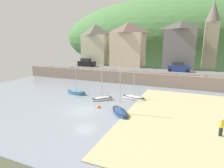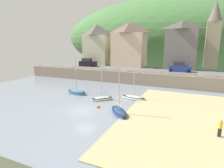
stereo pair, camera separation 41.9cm
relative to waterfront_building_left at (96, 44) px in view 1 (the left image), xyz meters
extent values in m
cube|color=gray|center=(11.33, -25.20, -7.57)|extent=(48.00, 40.00, 0.06)
cube|color=tan|center=(25.33, -23.20, -7.49)|extent=(18.00, 22.00, 0.10)
cube|color=gray|center=(11.33, -8.20, -6.34)|extent=(48.00, 2.40, 2.40)
cube|color=#606060|center=(11.33, -4.50, -5.19)|extent=(48.00, 9.00, 0.10)
ellipsoid|color=#467640|center=(13.48, 30.00, 2.04)|extent=(80.00, 44.00, 27.37)
cube|color=beige|center=(0.00, 0.00, -1.41)|extent=(6.38, 4.42, 7.45)
pyramid|color=#54514A|center=(0.00, 0.00, 3.62)|extent=(6.68, 4.72, 2.60)
cube|color=beige|center=(8.63, 0.00, -1.23)|extent=(7.48, 5.35, 7.81)
pyramid|color=brown|center=(8.63, 0.00, 3.88)|extent=(7.78, 5.65, 2.42)
cube|color=slate|center=(20.37, 0.00, -0.94)|extent=(6.44, 4.68, 8.39)
pyramid|color=#44423B|center=(20.37, 0.00, 4.14)|extent=(6.74, 4.98, 1.77)
cube|color=gray|center=(26.54, 4.00, -0.13)|extent=(2.80, 2.80, 10.01)
cone|color=#665B51|center=(26.54, 4.00, 7.06)|extent=(3.00, 3.00, 4.38)
ellipsoid|color=navy|center=(15.74, -24.67, -7.34)|extent=(3.55, 3.90, 0.71)
ellipsoid|color=black|center=(15.74, -24.67, -7.15)|extent=(3.48, 3.83, 0.12)
cylinder|color=#B2A893|center=(15.74, -24.67, -4.00)|extent=(0.09, 0.09, 5.98)
cylinder|color=gray|center=(15.74, -24.67, -6.38)|extent=(1.38, 1.65, 0.07)
ellipsoid|color=teal|center=(6.25, -19.23, -7.32)|extent=(3.83, 1.91, 0.78)
ellipsoid|color=black|center=(6.25, -19.23, -7.11)|extent=(3.75, 1.87, 0.12)
cylinder|color=#B2A893|center=(6.25, -19.23, -4.45)|extent=(0.09, 0.09, 4.96)
cylinder|color=gray|center=(6.25, -19.23, -6.25)|extent=(2.09, 0.43, 0.07)
ellipsoid|color=white|center=(15.60, -18.47, -7.35)|extent=(3.66, 1.56, 0.68)
ellipsoid|color=black|center=(15.60, -18.47, -7.16)|extent=(3.59, 1.53, 0.12)
cylinder|color=#B2A893|center=(15.60, -18.47, -5.21)|extent=(0.09, 0.09, 3.61)
cylinder|color=gray|center=(15.60, -18.47, -6.25)|extent=(1.74, 0.29, 0.07)
ellipsoid|color=white|center=(11.52, -20.64, -7.37)|extent=(3.00, 2.95, 0.62)
ellipsoid|color=black|center=(11.52, -20.64, -7.20)|extent=(2.94, 2.89, 0.12)
cylinder|color=#B2A893|center=(11.52, -20.64, -4.07)|extent=(0.09, 0.09, 5.97)
cylinder|color=gray|center=(11.52, -20.64, -6.50)|extent=(1.42, 1.37, 0.07)
cube|color=black|center=(-0.25, -4.50, -4.54)|extent=(4.20, 1.97, 1.20)
cube|color=#282D33|center=(-0.50, -4.50, -3.59)|extent=(2.19, 1.63, 0.80)
cylinder|color=black|center=(1.40, -3.70, -4.82)|extent=(0.64, 0.22, 0.64)
cylinder|color=black|center=(1.40, -5.30, -4.82)|extent=(0.64, 0.22, 0.64)
cylinder|color=black|center=(-1.90, -3.70, -4.82)|extent=(0.64, 0.22, 0.64)
cylinder|color=black|center=(-1.90, -5.30, -4.82)|extent=(0.64, 0.22, 0.64)
cube|color=navy|center=(20.83, -4.50, -4.54)|extent=(4.14, 1.80, 1.20)
cube|color=#282D33|center=(20.58, -4.50, -3.59)|extent=(2.14, 1.55, 0.80)
cylinder|color=black|center=(22.48, -3.70, -4.82)|extent=(0.64, 0.22, 0.64)
cylinder|color=black|center=(22.48, -5.30, -4.82)|extent=(0.64, 0.22, 0.64)
cylinder|color=black|center=(19.18, -3.70, -4.82)|extent=(0.64, 0.22, 0.64)
cylinder|color=black|center=(19.18, -5.30, -4.82)|extent=(0.64, 0.22, 0.64)
cube|color=#282833|center=(25.87, -26.34, -7.03)|extent=(0.28, 0.20, 0.82)
cylinder|color=gold|center=(25.87, -26.34, -6.33)|extent=(0.34, 0.34, 0.58)
sphere|color=#D1A889|center=(25.87, -26.34, -5.93)|extent=(0.22, 0.22, 0.22)
sphere|color=orange|center=(12.49, -23.72, -7.40)|extent=(0.45, 0.45, 0.45)
camera|label=1|loc=(22.91, -44.31, 0.80)|focal=30.47mm
camera|label=2|loc=(23.30, -44.15, 0.80)|focal=30.47mm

